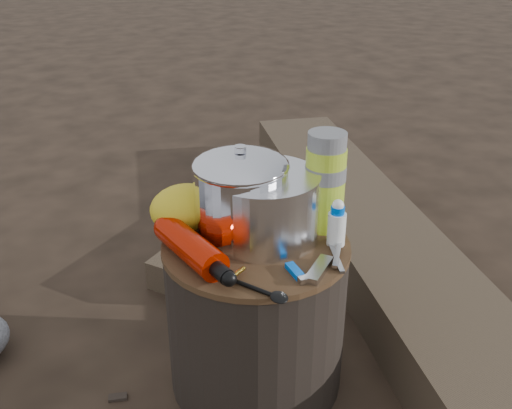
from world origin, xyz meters
name	(u,v)px	position (x,y,z in m)	size (l,w,h in m)	color
ground	(256,376)	(0.00, 0.00, 0.00)	(60.00, 60.00, 0.00)	#2D2118
stump	(256,314)	(0.00, 0.00, 0.19)	(0.41, 0.41, 0.38)	black
log_main	(367,232)	(0.58, 0.40, 0.08)	(0.33, 1.96, 0.17)	#433527
log_small	(261,210)	(0.35, 0.75, 0.05)	(0.21, 1.12, 0.09)	#433527
foil_windscreen	(264,206)	(0.03, 0.03, 0.46)	(0.25, 0.25, 0.15)	white
camping_pot	(241,195)	(-0.02, 0.04, 0.49)	(0.21, 0.21, 0.21)	silver
fuel_bottle	(191,247)	(-0.15, -0.01, 0.41)	(0.06, 0.27, 0.06)	#AE1300
thermos	(325,182)	(0.18, 0.01, 0.50)	(0.09, 0.09, 0.23)	#B5D42C
travel_mug	(275,187)	(0.11, 0.14, 0.44)	(0.08, 0.08, 0.12)	black
stuff_sack	(185,208)	(-0.12, 0.13, 0.44)	(0.16, 0.13, 0.11)	yellow
food_pouch	(228,189)	(-0.01, 0.15, 0.45)	(0.11, 0.03, 0.14)	navy
lighter	(295,271)	(0.02, -0.14, 0.39)	(0.02, 0.07, 0.01)	blue
multitool	(319,270)	(0.07, -0.16, 0.39)	(0.03, 0.10, 0.01)	#ACACB0
pot_grabber	(335,253)	(0.13, -0.11, 0.39)	(0.04, 0.14, 0.01)	#ACACB0
spork	(252,287)	(-0.08, -0.16, 0.39)	(0.03, 0.13, 0.01)	black
squeeze_bottle	(337,225)	(0.16, -0.07, 0.43)	(0.04, 0.04, 0.10)	white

